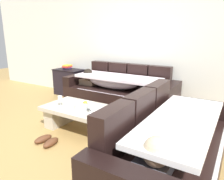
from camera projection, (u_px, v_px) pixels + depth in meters
name	position (u px, v px, depth m)	size (l,w,h in m)	color
ground_plane	(65.00, 140.00, 3.05)	(14.00, 14.00, 0.00)	#A9844A
back_wall	(133.00, 41.00, 4.47)	(9.00, 0.10, 2.70)	silver
couch_along_wall	(119.00, 92.00, 4.32)	(2.23, 0.92, 0.88)	black
couch_near_window	(170.00, 148.00, 2.19)	(0.92, 2.02, 0.88)	black
coffee_table	(81.00, 116.00, 3.33)	(1.20, 0.68, 0.38)	#BDB5A2
fruit_bowl	(84.00, 105.00, 3.26)	(0.28, 0.28, 0.10)	silver
wine_glass_near_left	(60.00, 99.00, 3.31)	(0.07, 0.07, 0.17)	silver
wine_glass_near_right	(90.00, 105.00, 3.02)	(0.07, 0.07, 0.17)	silver
open_magazine	(95.00, 108.00, 3.22)	(0.28, 0.21, 0.01)	white
side_cabinet	(69.00, 82.00, 5.30)	(0.72, 0.44, 0.64)	black
book_stack_on_cabinet	(67.00, 67.00, 5.22)	(0.18, 0.22, 0.11)	black
pair_of_shoes	(47.00, 141.00, 2.95)	(0.32, 0.30, 0.09)	#59331E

